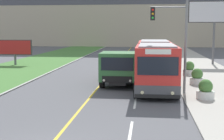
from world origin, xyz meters
name	(u,v)px	position (x,y,z in m)	size (l,w,h in m)	color
lane_marking_centre	(69,135)	(0.38, 2.37, 0.00)	(2.88, 140.00, 0.01)	gold
city_bus	(155,63)	(3.96, 13.66, 1.58)	(2.69, 11.45, 3.11)	red
dump_truck	(120,68)	(1.43, 13.11, 1.27)	(2.59, 6.30, 2.46)	black
traffic_light_mast	(175,35)	(5.08, 10.64, 3.69)	(2.28, 0.32, 5.79)	slate
billboard_large	(215,15)	(10.75, 26.92, 5.59)	(5.74, 0.24, 7.07)	#59595B
billboard_small	(15,48)	(-11.20, 24.02, 1.93)	(3.88, 0.24, 2.84)	#59595B
planter_round_near	(205,90)	(6.74, 9.06, 0.57)	(1.01, 1.01, 1.13)	silver
planter_round_second	(197,77)	(6.98, 13.70, 0.59)	(1.02, 1.02, 1.16)	silver
planter_round_third	(189,69)	(7.04, 18.34, 0.60)	(1.07, 1.07, 1.19)	silver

